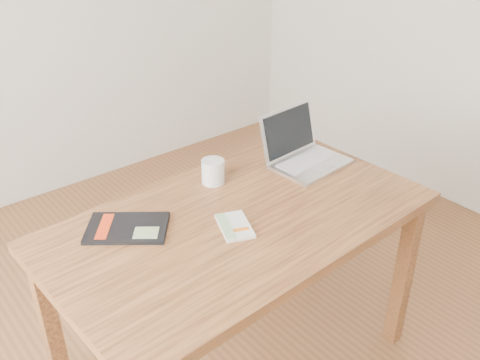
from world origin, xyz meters
TOP-DOWN VIEW (x-y plane):
  - room at (-0.07, 0.00)m, footprint 4.04×4.04m
  - desk at (0.13, 0.10)m, footprint 1.37×0.82m
  - white_guidebook at (0.07, 0.06)m, footprint 0.15×0.19m
  - black_guidebook at (-0.21, 0.28)m, footprint 0.32×0.30m
  - laptop at (0.59, 0.26)m, footprint 0.32×0.29m
  - coffee_mug at (0.21, 0.35)m, footprint 0.12×0.09m

SIDE VIEW (x-z plane):
  - desk at x=0.13m, z-range 0.29..1.04m
  - white_guidebook at x=0.07m, z-range 0.75..0.76m
  - black_guidebook at x=-0.21m, z-range 0.75..0.76m
  - laptop at x=0.59m, z-range 0.69..0.90m
  - coffee_mug at x=0.21m, z-range 0.75..0.85m
  - room at x=-0.07m, z-range 0.01..2.71m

